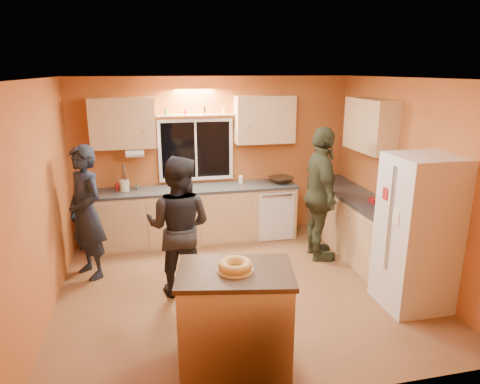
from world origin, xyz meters
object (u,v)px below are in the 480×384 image
object	(u,v)px
person_right	(321,195)
island	(235,319)
person_left	(86,213)
refrigerator	(418,233)
person_center	(179,227)

from	to	relation	value
person_right	island	bearing A→B (deg)	148.19
person_left	refrigerator	bearing A→B (deg)	32.31
refrigerator	person_center	size ratio (longest dim) A/B	1.04
island	person_center	size ratio (longest dim) A/B	0.66
person_right	person_center	bearing A→B (deg)	112.72
refrigerator	person_left	bearing A→B (deg)	157.09
person_center	island	bearing A→B (deg)	127.13
refrigerator	person_right	bearing A→B (deg)	111.04
refrigerator	island	bearing A→B (deg)	-163.97
island	person_center	xyz separation A→B (m)	(-0.37, 1.54, 0.36)
refrigerator	person_right	distance (m)	1.58
person_right	refrigerator	bearing A→B (deg)	-152.04
person_center	person_right	size ratio (longest dim) A/B	0.89
refrigerator	island	world-z (taller)	refrigerator
island	person_left	world-z (taller)	person_left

